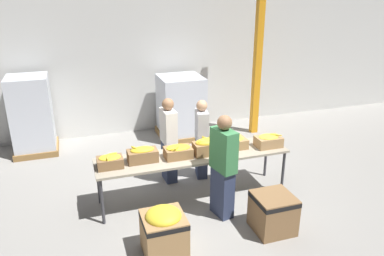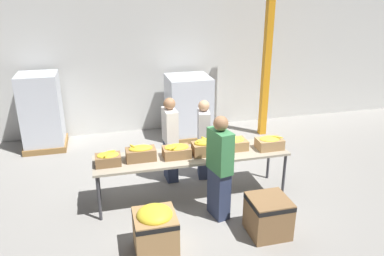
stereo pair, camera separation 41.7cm
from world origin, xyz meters
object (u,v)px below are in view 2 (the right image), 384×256
at_px(donation_bin_0, 155,229).
at_px(pallet_stack_1, 42,112).
at_px(volunteer_0, 170,140).
at_px(pallet_stack_0, 188,107).
at_px(volunteer_1, 220,168).
at_px(volunteer_2, 203,140).
at_px(banana_box_2, 177,151).
at_px(banana_box_4, 235,143).
at_px(banana_box_5, 270,143).
at_px(donation_bin_1, 268,215).
at_px(support_pillar, 267,53).
at_px(banana_box_1, 141,153).
at_px(banana_box_0, 108,159).
at_px(banana_box_3, 207,146).
at_px(sorting_table, 192,157).

relative_size(donation_bin_0, pallet_stack_1, 0.41).
distance_m(volunteer_0, pallet_stack_0, 2.23).
bearing_deg(volunteer_1, volunteer_2, -17.85).
bearing_deg(banana_box_2, banana_box_4, 3.93).
height_order(banana_box_5, donation_bin_1, banana_box_5).
relative_size(volunteer_1, support_pillar, 0.42).
relative_size(banana_box_5, support_pillar, 0.11).
distance_m(banana_box_2, banana_box_5, 1.63).
xyz_separation_m(support_pillar, pallet_stack_1, (-5.14, 0.42, -1.16)).
bearing_deg(banana_box_1, banana_box_0, -175.05).
bearing_deg(donation_bin_1, banana_box_1, 142.95).
xyz_separation_m(volunteer_2, pallet_stack_0, (0.22, 2.10, -0.03)).
height_order(volunteer_0, donation_bin_1, volunteer_0).
xyz_separation_m(banana_box_4, volunteer_2, (-0.38, 0.65, -0.16)).
relative_size(banana_box_3, volunteer_1, 0.28).
relative_size(banana_box_0, volunteer_2, 0.26).
distance_m(banana_box_1, donation_bin_0, 1.40).
relative_size(volunteer_0, pallet_stack_0, 1.08).
bearing_deg(banana_box_0, support_pillar, 33.58).
height_order(volunteer_2, pallet_stack_0, volunteer_2).
bearing_deg(banana_box_4, support_pillar, 55.82).
bearing_deg(banana_box_1, pallet_stack_0, 62.11).
relative_size(sorting_table, support_pillar, 0.82).
bearing_deg(banana_box_4, banana_box_5, -13.44).
distance_m(banana_box_5, volunteer_0, 1.80).
bearing_deg(banana_box_3, support_pillar, 49.20).
xyz_separation_m(banana_box_1, banana_box_4, (1.63, 0.04, -0.02)).
height_order(volunteer_1, pallet_stack_1, pallet_stack_1).
bearing_deg(donation_bin_0, banana_box_0, 113.49).
bearing_deg(banana_box_3, pallet_stack_1, 134.61).
distance_m(banana_box_2, support_pillar, 3.85).
xyz_separation_m(sorting_table, banana_box_5, (1.36, -0.09, 0.16)).
distance_m(pallet_stack_0, pallet_stack_1, 3.33).
height_order(banana_box_2, volunteer_2, volunteer_2).
bearing_deg(banana_box_2, volunteer_0, 86.85).
bearing_deg(banana_box_1, donation_bin_1, -37.05).
bearing_deg(volunteer_1, banana_box_4, -48.46).
bearing_deg(banana_box_5, banana_box_0, 178.85).
xyz_separation_m(volunteer_1, pallet_stack_0, (0.35, 3.45, -0.11)).
xyz_separation_m(banana_box_5, volunteer_1, (-1.09, -0.55, -0.09)).
height_order(banana_box_2, banana_box_4, banana_box_2).
bearing_deg(banana_box_0, volunteer_1, -20.28).
height_order(sorting_table, banana_box_2, banana_box_2).
bearing_deg(support_pillar, pallet_stack_1, 175.29).
bearing_deg(banana_box_2, donation_bin_1, -48.38).
bearing_deg(banana_box_0, banana_box_5, -1.15).
distance_m(banana_box_5, donation_bin_1, 1.42).
xyz_separation_m(banana_box_0, pallet_stack_1, (-1.32, 2.96, -0.08)).
bearing_deg(donation_bin_0, sorting_table, 56.33).
bearing_deg(support_pillar, sorting_table, -134.31).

